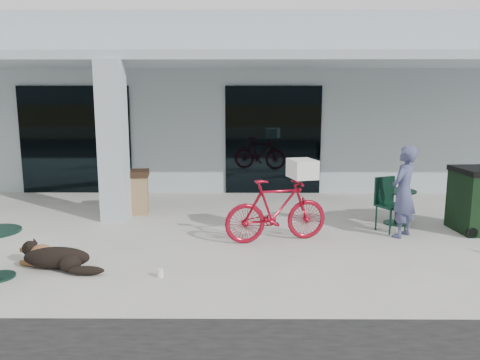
{
  "coord_description": "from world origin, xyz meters",
  "views": [
    {
      "loc": [
        1.05,
        -6.8,
        2.42
      ],
      "look_at": [
        0.99,
        1.2,
        1.0
      ],
      "focal_mm": 35.0,
      "sensor_mm": 36.0,
      "label": 1
    }
  ],
  "objects_px": {
    "cafe_chair_far_a": "(391,205)",
    "person": "(404,192)",
    "trash_receptacle": "(136,192)",
    "bicycle": "(276,210)",
    "dog": "(57,256)",
    "cafe_table_far": "(397,207)",
    "wheeled_bin": "(476,200)"
  },
  "relations": [
    {
      "from": "bicycle",
      "to": "dog",
      "type": "height_order",
      "value": "bicycle"
    },
    {
      "from": "dog",
      "to": "cafe_chair_far_a",
      "type": "bearing_deg",
      "value": 40.23
    },
    {
      "from": "dog",
      "to": "cafe_table_far",
      "type": "relative_size",
      "value": 1.55
    },
    {
      "from": "cafe_table_far",
      "to": "trash_receptacle",
      "type": "xyz_separation_m",
      "value": [
        -5.21,
        0.8,
        0.13
      ]
    },
    {
      "from": "trash_receptacle",
      "to": "wheeled_bin",
      "type": "xyz_separation_m",
      "value": [
        6.47,
        -1.3,
        0.13
      ]
    },
    {
      "from": "bicycle",
      "to": "dog",
      "type": "distance_m",
      "value": 3.5
    },
    {
      "from": "dog",
      "to": "person",
      "type": "height_order",
      "value": "person"
    },
    {
      "from": "cafe_table_far",
      "to": "wheeled_bin",
      "type": "distance_m",
      "value": 1.38
    },
    {
      "from": "cafe_chair_far_a",
      "to": "trash_receptacle",
      "type": "distance_m",
      "value": 5.11
    },
    {
      "from": "bicycle",
      "to": "dog",
      "type": "bearing_deg",
      "value": 97.23
    },
    {
      "from": "bicycle",
      "to": "wheeled_bin",
      "type": "xyz_separation_m",
      "value": [
        3.67,
        0.63,
        0.05
      ]
    },
    {
      "from": "bicycle",
      "to": "cafe_chair_far_a",
      "type": "bearing_deg",
      "value": -89.22
    },
    {
      "from": "trash_receptacle",
      "to": "cafe_table_far",
      "type": "bearing_deg",
      "value": -8.73
    },
    {
      "from": "bicycle",
      "to": "wheeled_bin",
      "type": "distance_m",
      "value": 3.72
    },
    {
      "from": "person",
      "to": "trash_receptacle",
      "type": "xyz_separation_m",
      "value": [
        -5.03,
        1.64,
        -0.34
      ]
    },
    {
      "from": "cafe_chair_far_a",
      "to": "person",
      "type": "height_order",
      "value": "person"
    },
    {
      "from": "cafe_chair_far_a",
      "to": "person",
      "type": "distance_m",
      "value": 0.45
    },
    {
      "from": "bicycle",
      "to": "dog",
      "type": "relative_size",
      "value": 1.64
    },
    {
      "from": "bicycle",
      "to": "cafe_chair_far_a",
      "type": "height_order",
      "value": "bicycle"
    },
    {
      "from": "dog",
      "to": "cafe_table_far",
      "type": "bearing_deg",
      "value": 44.02
    },
    {
      "from": "bicycle",
      "to": "cafe_table_far",
      "type": "xyz_separation_m",
      "value": [
        2.4,
        1.13,
        -0.21
      ]
    },
    {
      "from": "person",
      "to": "wheeled_bin",
      "type": "distance_m",
      "value": 1.5
    },
    {
      "from": "cafe_chair_far_a",
      "to": "trash_receptacle",
      "type": "xyz_separation_m",
      "value": [
        -4.94,
        1.33,
        -0.03
      ]
    },
    {
      "from": "dog",
      "to": "trash_receptacle",
      "type": "bearing_deg",
      "value": 103.22
    },
    {
      "from": "wheeled_bin",
      "to": "bicycle",
      "type": "bearing_deg",
      "value": -174.35
    },
    {
      "from": "person",
      "to": "cafe_chair_far_a",
      "type": "bearing_deg",
      "value": -119.74
    },
    {
      "from": "cafe_chair_far_a",
      "to": "trash_receptacle",
      "type": "bearing_deg",
      "value": 139.37
    },
    {
      "from": "cafe_chair_far_a",
      "to": "person",
      "type": "bearing_deg",
      "value": -98.42
    },
    {
      "from": "cafe_table_far",
      "to": "person",
      "type": "bearing_deg",
      "value": -101.76
    },
    {
      "from": "dog",
      "to": "cafe_table_far",
      "type": "height_order",
      "value": "cafe_table_far"
    },
    {
      "from": "cafe_table_far",
      "to": "dog",
      "type": "bearing_deg",
      "value": -156.45
    },
    {
      "from": "dog",
      "to": "wheeled_bin",
      "type": "distance_m",
      "value": 7.17
    }
  ]
}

